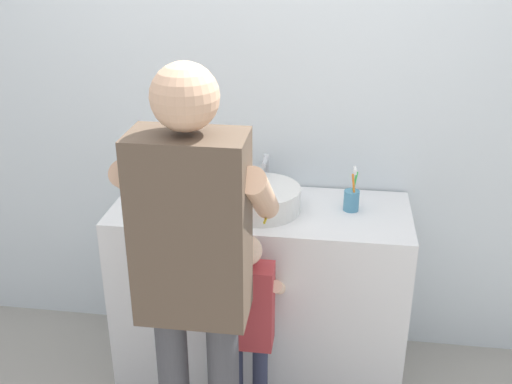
# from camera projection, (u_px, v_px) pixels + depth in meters

# --- Properties ---
(back_wall) EXTENTS (4.40, 0.08, 2.70)m
(back_wall) POSITION_uv_depth(u_px,v_px,m) (270.00, 90.00, 2.90)
(back_wall) COLOR silver
(back_wall) RESTS_ON ground
(vanity_cabinet) EXTENTS (1.37, 0.54, 0.88)m
(vanity_cabinet) POSITION_uv_depth(u_px,v_px,m) (260.00, 289.00, 2.98)
(vanity_cabinet) COLOR white
(vanity_cabinet) RESTS_ON ground
(sink_basin) EXTENTS (0.37, 0.37, 0.11)m
(sink_basin) POSITION_uv_depth(u_px,v_px,m) (260.00, 198.00, 2.76)
(sink_basin) COLOR silver
(sink_basin) RESTS_ON vanity_cabinet
(faucet) EXTENTS (0.18, 0.14, 0.18)m
(faucet) POSITION_uv_depth(u_px,v_px,m) (266.00, 175.00, 2.95)
(faucet) COLOR #B7BABF
(faucet) RESTS_ON vanity_cabinet
(toothbrush_cup) EXTENTS (0.07, 0.07, 0.21)m
(toothbrush_cup) POSITION_uv_depth(u_px,v_px,m) (352.00, 199.00, 2.76)
(toothbrush_cup) COLOR #4C8EB2
(toothbrush_cup) RESTS_ON vanity_cabinet
(soap_bottle) EXTENTS (0.06, 0.06, 0.17)m
(soap_bottle) POSITION_uv_depth(u_px,v_px,m) (197.00, 192.00, 2.80)
(soap_bottle) COLOR gold
(soap_bottle) RESTS_ON vanity_cabinet
(child_toddler) EXTENTS (0.29, 0.29, 0.95)m
(child_toddler) POSITION_uv_depth(u_px,v_px,m) (248.00, 316.00, 2.57)
(child_toddler) COLOR #2D334C
(child_toddler) RESTS_ON ground
(adult_parent) EXTENTS (0.53, 0.56, 1.70)m
(adult_parent) POSITION_uv_depth(u_px,v_px,m) (194.00, 254.00, 2.14)
(adult_parent) COLOR #47474C
(adult_parent) RESTS_ON ground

